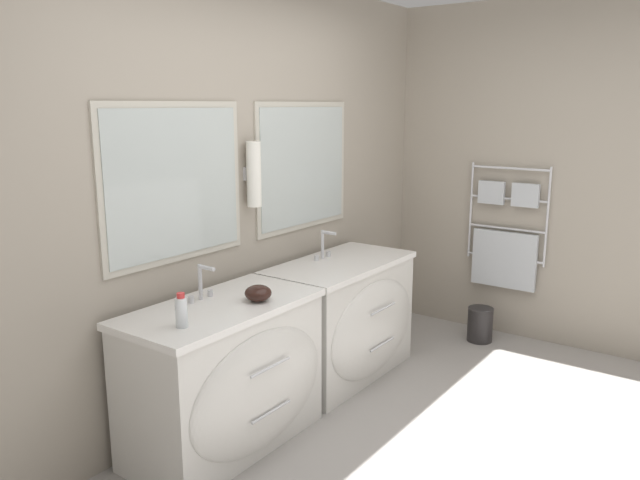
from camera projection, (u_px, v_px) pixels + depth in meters
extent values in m
cube|color=#9E9384|center=(225.00, 196.00, 3.69)|extent=(5.91, 0.06, 2.60)
cube|color=#BCB7A8|center=(175.00, 183.00, 3.31)|extent=(0.97, 0.02, 0.85)
cube|color=#B2BCBA|center=(176.00, 183.00, 3.31)|extent=(0.90, 0.01, 0.78)
cube|color=#BCB7A8|center=(303.00, 166.00, 4.21)|extent=(0.97, 0.02, 0.85)
cube|color=#B2BCBA|center=(304.00, 166.00, 4.20)|extent=(0.90, 0.01, 0.78)
cylinder|color=white|center=(254.00, 174.00, 3.73)|extent=(0.09, 0.09, 0.39)
cube|color=silver|center=(247.00, 174.00, 3.76)|extent=(0.05, 0.02, 0.08)
cube|color=#9E9384|center=(505.00, 173.00, 4.90)|extent=(0.06, 3.40, 2.60)
cylinder|color=silver|center=(547.00, 218.00, 4.70)|extent=(0.02, 0.02, 0.77)
cylinder|color=silver|center=(471.00, 210.00, 5.05)|extent=(0.02, 0.02, 0.77)
cylinder|color=silver|center=(511.00, 168.00, 4.80)|extent=(0.02, 0.61, 0.02)
cylinder|color=silver|center=(509.00, 199.00, 4.85)|extent=(0.02, 0.61, 0.02)
cylinder|color=silver|center=(507.00, 228.00, 4.90)|extent=(0.02, 0.61, 0.02)
cylinder|color=silver|center=(505.00, 258.00, 4.95)|extent=(0.02, 0.61, 0.02)
cube|color=#B7BCC1|center=(504.00, 260.00, 4.94)|extent=(0.04, 0.51, 0.45)
cube|color=#B7BCC1|center=(525.00, 195.00, 4.75)|extent=(0.04, 0.21, 0.18)
cube|color=#B7BCC1|center=(491.00, 192.00, 4.91)|extent=(0.04, 0.21, 0.18)
cube|color=silver|center=(223.00, 379.00, 3.36)|extent=(1.08, 0.53, 0.76)
ellipsoid|color=silver|center=(261.00, 392.00, 3.21)|extent=(0.99, 0.12, 0.64)
cube|color=white|center=(221.00, 308.00, 3.27)|extent=(1.11, 0.56, 0.04)
ellipsoid|color=white|center=(225.00, 314.00, 3.26)|extent=(0.32, 0.28, 0.10)
cylinder|color=silver|center=(270.00, 367.00, 3.13)|extent=(0.30, 0.01, 0.01)
cylinder|color=silver|center=(271.00, 412.00, 3.19)|extent=(0.30, 0.01, 0.01)
cube|color=silver|center=(340.00, 321.00, 4.25)|extent=(1.08, 0.53, 0.76)
ellipsoid|color=silver|center=(374.00, 329.00, 4.10)|extent=(0.99, 0.12, 0.64)
cube|color=white|center=(340.00, 264.00, 4.17)|extent=(1.11, 0.56, 0.04)
ellipsoid|color=white|center=(344.00, 269.00, 4.16)|extent=(0.32, 0.28, 0.10)
cylinder|color=silver|center=(383.00, 309.00, 4.03)|extent=(0.30, 0.01, 0.01)
cylinder|color=silver|center=(382.00, 344.00, 4.08)|extent=(0.30, 0.01, 0.01)
cylinder|color=silver|center=(200.00, 282.00, 3.33)|extent=(0.02, 0.02, 0.19)
cylinder|color=silver|center=(207.00, 268.00, 3.28)|extent=(0.02, 0.11, 0.02)
cylinder|color=silver|center=(191.00, 299.00, 3.29)|extent=(0.03, 0.03, 0.04)
cylinder|color=silver|center=(210.00, 293.00, 3.40)|extent=(0.03, 0.03, 0.04)
cylinder|color=silver|center=(323.00, 244.00, 4.23)|extent=(0.02, 0.02, 0.19)
cylinder|color=silver|center=(329.00, 233.00, 4.18)|extent=(0.02, 0.11, 0.02)
cylinder|color=silver|center=(316.00, 258.00, 4.19)|extent=(0.03, 0.03, 0.04)
cylinder|color=silver|center=(328.00, 254.00, 4.30)|extent=(0.03, 0.03, 0.04)
cylinder|color=silver|center=(181.00, 313.00, 2.92)|extent=(0.06, 0.06, 0.14)
cylinder|color=red|center=(181.00, 295.00, 2.91)|extent=(0.04, 0.04, 0.02)
ellipsoid|color=black|center=(258.00, 293.00, 3.32)|extent=(0.14, 0.14, 0.09)
cylinder|color=#282626|center=(480.00, 324.00, 4.90)|extent=(0.19, 0.19, 0.27)
torus|color=#282626|center=(481.00, 309.00, 4.87)|extent=(0.20, 0.20, 0.01)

